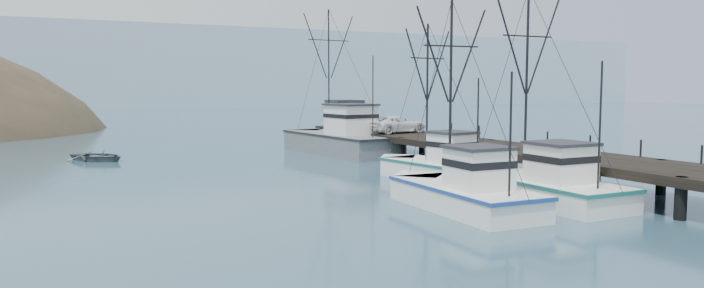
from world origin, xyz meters
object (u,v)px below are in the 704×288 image
trawler_far (436,168)px  pier_shed (344,114)px  trawler_mid (460,193)px  motorboat (98,161)px  pier (464,145)px  work_vessel (338,140)px  pickup_truck (397,124)px  trawler_near (538,186)px

trawler_far → pier_shed: bearing=79.5°
pier_shed → trawler_mid: bearing=-105.4°
trawler_mid → motorboat: size_ratio=2.10×
pier_shed → trawler_far: bearing=-100.5°
pier → trawler_mid: trawler_mid is taller
work_vessel → motorboat: work_vessel is taller
trawler_mid → motorboat: trawler_mid is taller
trawler_mid → pickup_truck: bearing=66.8°
trawler_near → work_vessel: 27.07m
motorboat → pickup_truck: bearing=-53.7°
pier_shed → pickup_truck: (1.17, -8.49, -0.66)m
pier_shed → pickup_truck: size_ratio=0.59×
trawler_mid → pier_shed: (8.61, 31.34, 2.60)m
pier → trawler_far: (-5.71, -4.68, -0.87)m
trawler_near → trawler_mid: size_ratio=1.08×
trawler_mid → pickup_truck: (9.78, 22.85, 1.94)m
trawler_near → trawler_far: size_ratio=1.11×
pickup_truck → motorboat: (-24.41, 7.28, -2.76)m
pier_shed → pickup_truck: 8.59m
trawler_far → pickup_truck: 15.29m
trawler_mid → pickup_truck: 24.93m
trawler_near → pickup_truck: size_ratio=2.15×
trawler_near → trawler_far: 8.69m
work_vessel → pickup_truck: (3.92, -4.21, 1.53)m
trawler_near → pier_shed: (3.52, 31.33, 2.60)m
trawler_near → trawler_far: trawler_near is taller
pier_shed → work_vessel: bearing=-122.7°
pier → pickup_truck: bearing=92.0°
pier → trawler_mid: bearing=-127.2°
motorboat → pier: bearing=-71.3°
trawler_near → trawler_far: (-0.68, 8.66, 0.00)m
pickup_truck → motorboat: bearing=65.5°
pickup_truck → pier: bearing=174.1°
trawler_mid → trawler_far: trawler_mid is taller
trawler_far → trawler_mid: bearing=-117.0°
work_vessel → trawler_far: bearing=-94.5°
pier_shed → motorboat: 23.52m
trawler_near → trawler_mid: 5.09m
trawler_far → motorboat: size_ratio=2.05×
trawler_near → trawler_mid: trawler_near is taller
trawler_near → pickup_truck: trawler_near is taller
work_vessel → motorboat: bearing=171.5°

